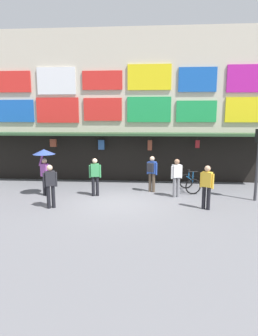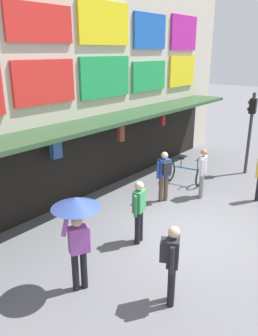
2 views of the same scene
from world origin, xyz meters
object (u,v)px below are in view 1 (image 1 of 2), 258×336
Objects in this scene: pedestrian_in_yellow at (177,176)px; pedestrian_in_black at (207,185)px; pedestrian_in_green at (152,171)px; pedestrian_in_blue at (50,183)px; bicycle_parked at (190,183)px; pedestrian_with_umbrella at (44,159)px; pedestrian_in_white at (95,175)px.

pedestrian_in_black is (0.97, -1.63, 0.00)m from pedestrian_in_yellow.
pedestrian_in_yellow is 1.34m from pedestrian_in_green.
pedestrian_in_green and pedestrian_in_blue have the same top height.
pedestrian_in_black reaches higher than bicycle_parked.
pedestrian_with_umbrella is (-5.76, -0.22, 0.69)m from pedestrian_in_yellow.
pedestrian_in_green is at bearing -172.51° from bicycle_parked.
pedestrian_in_black is 5.91m from pedestrian_in_blue.
pedestrian_in_green is at bearing 142.99° from pedestrian_in_yellow.
pedestrian_in_green is at bearing 19.39° from pedestrian_in_white.
pedestrian_in_black and pedestrian_in_blue have the same top height.
pedestrian_with_umbrella is 1.24× the size of pedestrian_in_black.
pedestrian_in_green is at bearing 129.92° from pedestrian_in_black.
bicycle_parked is 0.75× the size of pedestrian_in_white.
bicycle_parked is 4.46m from pedestrian_in_white.
pedestrian_in_black is 1.00× the size of pedestrian_in_blue.
pedestrian_in_black is (0.25, -2.67, 0.55)m from bicycle_parked.
pedestrian_in_blue is at bearing -177.57° from pedestrian_in_black.
pedestrian_in_yellow is at bearing -124.60° from bicycle_parked.
pedestrian_in_green and pedestrian_in_white have the same top height.
pedestrian_in_blue is at bearing -127.29° from pedestrian_in_white.
pedestrian_in_white reaches higher than bicycle_parked.
bicycle_parked is 0.75× the size of pedestrian_in_black.
bicycle_parked is 0.75× the size of pedestrian_in_green.
bicycle_parked is at bearing 10.99° from pedestrian_with_umbrella.
pedestrian_in_black is at bearing -50.08° from pedestrian_in_green.
pedestrian_in_yellow is at bearing 20.84° from pedestrian_in_blue.
pedestrian_in_white and pedestrian_in_blue have the same top height.
bicycle_parked is 1.38m from pedestrian_in_yellow.
pedestrian_in_yellow is at bearing 2.16° from pedestrian_with_umbrella.
pedestrian_in_blue is (-1.38, -1.81, 0.04)m from pedestrian_in_white.
pedestrian_in_black is at bearing -59.26° from pedestrian_in_yellow.
pedestrian_in_yellow is 1.00× the size of pedestrian_in_green.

